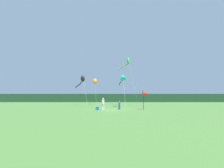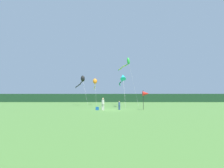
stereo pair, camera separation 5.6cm
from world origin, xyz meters
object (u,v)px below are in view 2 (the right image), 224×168
at_px(person_adult, 103,103).
at_px(kite_cyan, 123,78).
at_px(person_child, 119,105).
at_px(kite_black, 82,80).
at_px(banner_flag_pole, 146,94).
at_px(cooler_box, 97,108).
at_px(kite_orange, 95,82).
at_px(kite_green, 127,62).

distance_m(person_adult, kite_cyan, 9.45).
height_order(person_child, kite_black, kite_black).
height_order(banner_flag_pole, kite_cyan, kite_cyan).
bearing_deg(cooler_box, kite_black, 108.10).
distance_m(cooler_box, kite_orange, 18.90).
relative_size(person_child, kite_black, 0.16).
distance_m(kite_cyan, kite_orange, 12.29).
bearing_deg(banner_flag_pole, kite_orange, 117.34).
relative_size(person_adult, cooler_box, 3.91).
height_order(kite_black, kite_orange, kite_black).
bearing_deg(person_child, kite_black, 119.09).
relative_size(kite_cyan, kite_black, 1.18).
bearing_deg(cooler_box, person_adult, -27.12).
bearing_deg(person_adult, banner_flag_pole, 9.26).
bearing_deg(person_adult, kite_green, 74.38).
distance_m(kite_green, kite_black, 11.23).
height_order(person_adult, kite_black, kite_black).
distance_m(person_child, kite_orange, 19.00).
xyz_separation_m(kite_green, kite_orange, (-7.71, 1.63, -4.50)).
bearing_deg(kite_cyan, kite_black, 141.16).
relative_size(person_adult, kite_green, 0.15).
height_order(person_child, banner_flag_pole, banner_flag_pole).
bearing_deg(person_child, cooler_box, -172.64).
bearing_deg(cooler_box, kite_green, 71.45).
distance_m(person_adult, person_child, 2.40).
height_order(banner_flag_pole, kite_black, kite_black).
height_order(person_adult, cooler_box, person_adult).
height_order(cooler_box, kite_orange, kite_orange).
bearing_deg(person_adult, kite_black, 110.42).
distance_m(banner_flag_pole, kite_orange, 19.90).
distance_m(banner_flag_pole, kite_cyan, 8.00).
height_order(cooler_box, banner_flag_pole, banner_flag_pole).
distance_m(person_adult, kite_orange, 19.21).
relative_size(cooler_box, kite_cyan, 0.05).
relative_size(banner_flag_pole, kite_orange, 0.33).
bearing_deg(kite_green, person_adult, -105.62).
height_order(cooler_box, kite_black, kite_black).
height_order(person_adult, person_child, person_adult).
bearing_deg(person_adult, kite_orange, 99.31).
xyz_separation_m(banner_flag_pole, kite_black, (-11.46, 13.70, 3.43)).
height_order(person_child, cooler_box, person_child).
height_order(cooler_box, kite_green, kite_green).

